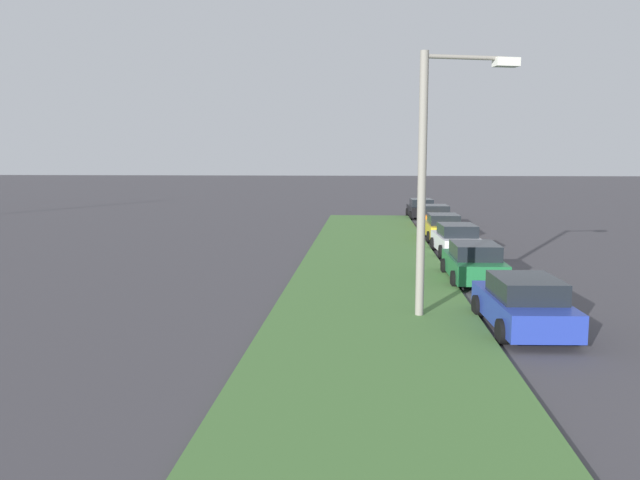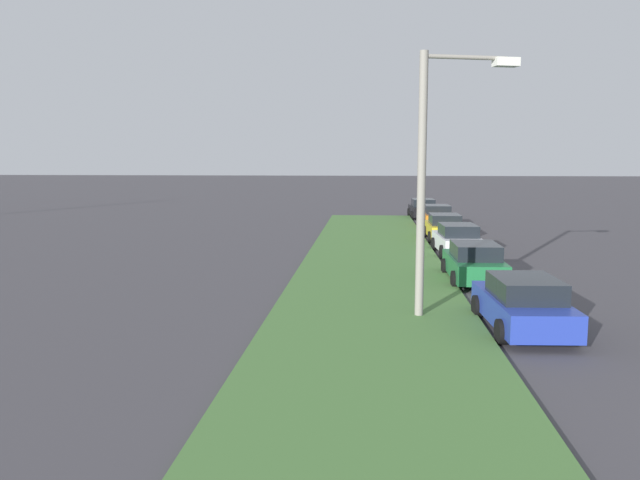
{
  "view_description": "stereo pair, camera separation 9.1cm",
  "coord_description": "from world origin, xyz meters",
  "px_view_note": "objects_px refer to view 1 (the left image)",
  "views": [
    {
      "loc": [
        -9.17,
        8.54,
        4.62
      ],
      "look_at": [
        11.53,
        10.06,
        1.89
      ],
      "focal_mm": 35.49,
      "sensor_mm": 36.0,
      "label": 1
    },
    {
      "loc": [
        -9.17,
        8.45,
        4.62
      ],
      "look_at": [
        11.53,
        10.06,
        1.89
      ],
      "focal_mm": 35.49,
      "sensor_mm": 36.0,
      "label": 2
    }
  ],
  "objects_px": {
    "parked_car_yellow": "(443,227)",
    "parked_car_blue": "(523,304)",
    "parked_car_white": "(456,240)",
    "parked_car_black": "(421,209)",
    "parked_car_orange": "(435,216)",
    "streetlight": "(434,165)",
    "parked_car_green": "(474,263)"
  },
  "relations": [
    {
      "from": "parked_car_white",
      "to": "streetlight",
      "type": "bearing_deg",
      "value": 166.35
    },
    {
      "from": "parked_car_blue",
      "to": "streetlight",
      "type": "height_order",
      "value": "streetlight"
    },
    {
      "from": "parked_car_green",
      "to": "parked_car_yellow",
      "type": "bearing_deg",
      "value": -1.99
    },
    {
      "from": "parked_car_orange",
      "to": "parked_car_black",
      "type": "bearing_deg",
      "value": 3.38
    },
    {
      "from": "parked_car_green",
      "to": "parked_car_black",
      "type": "relative_size",
      "value": 0.99
    },
    {
      "from": "parked_car_white",
      "to": "parked_car_black",
      "type": "xyz_separation_m",
      "value": [
        18.29,
        0.12,
        0.0
      ]
    },
    {
      "from": "parked_car_blue",
      "to": "parked_car_green",
      "type": "bearing_deg",
      "value": -1.25
    },
    {
      "from": "parked_car_green",
      "to": "parked_car_white",
      "type": "xyz_separation_m",
      "value": [
        6.66,
        -0.28,
        0.0
      ]
    },
    {
      "from": "parked_car_orange",
      "to": "parked_car_black",
      "type": "xyz_separation_m",
      "value": [
        6.15,
        0.41,
        0.0
      ]
    },
    {
      "from": "streetlight",
      "to": "parked_car_white",
      "type": "bearing_deg",
      "value": -11.13
    },
    {
      "from": "parked_car_black",
      "to": "streetlight",
      "type": "height_order",
      "value": "streetlight"
    },
    {
      "from": "parked_car_white",
      "to": "parked_car_orange",
      "type": "bearing_deg",
      "value": -3.89
    },
    {
      "from": "parked_car_black",
      "to": "streetlight",
      "type": "bearing_deg",
      "value": 173.76
    },
    {
      "from": "parked_car_yellow",
      "to": "parked_car_blue",
      "type": "bearing_deg",
      "value": 179.31
    },
    {
      "from": "parked_car_green",
      "to": "parked_car_orange",
      "type": "relative_size",
      "value": 1.0
    },
    {
      "from": "parked_car_green",
      "to": "parked_car_white",
      "type": "height_order",
      "value": "same"
    },
    {
      "from": "parked_car_blue",
      "to": "parked_car_white",
      "type": "distance_m",
      "value": 13.33
    },
    {
      "from": "parked_car_white",
      "to": "parked_car_black",
      "type": "relative_size",
      "value": 1.0
    },
    {
      "from": "parked_car_blue",
      "to": "parked_car_white",
      "type": "relative_size",
      "value": 1.0
    },
    {
      "from": "parked_car_white",
      "to": "parked_car_yellow",
      "type": "xyz_separation_m",
      "value": [
        5.36,
        -0.0,
        0.0
      ]
    },
    {
      "from": "parked_car_yellow",
      "to": "parked_car_black",
      "type": "xyz_separation_m",
      "value": [
        12.93,
        0.13,
        0.0
      ]
    },
    {
      "from": "parked_car_yellow",
      "to": "parked_car_orange",
      "type": "xyz_separation_m",
      "value": [
        6.78,
        -0.29,
        0.0
      ]
    },
    {
      "from": "parked_car_blue",
      "to": "parked_car_orange",
      "type": "bearing_deg",
      "value": -3.84
    },
    {
      "from": "parked_car_orange",
      "to": "parked_car_black",
      "type": "height_order",
      "value": "same"
    },
    {
      "from": "parked_car_orange",
      "to": "streetlight",
      "type": "bearing_deg",
      "value": 173.21
    },
    {
      "from": "parked_car_black",
      "to": "parked_car_yellow",
      "type": "bearing_deg",
      "value": 178.6
    },
    {
      "from": "parked_car_yellow",
      "to": "parked_car_orange",
      "type": "relative_size",
      "value": 1.0
    },
    {
      "from": "parked_car_green",
      "to": "parked_car_orange",
      "type": "height_order",
      "value": "same"
    },
    {
      "from": "parked_car_black",
      "to": "parked_car_green",
      "type": "bearing_deg",
      "value": 177.68
    },
    {
      "from": "parked_car_white",
      "to": "parked_car_orange",
      "type": "distance_m",
      "value": 12.15
    },
    {
      "from": "parked_car_white",
      "to": "parked_car_blue",
      "type": "bearing_deg",
      "value": 177.16
    },
    {
      "from": "parked_car_orange",
      "to": "streetlight",
      "type": "distance_m",
      "value": 24.81
    }
  ]
}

